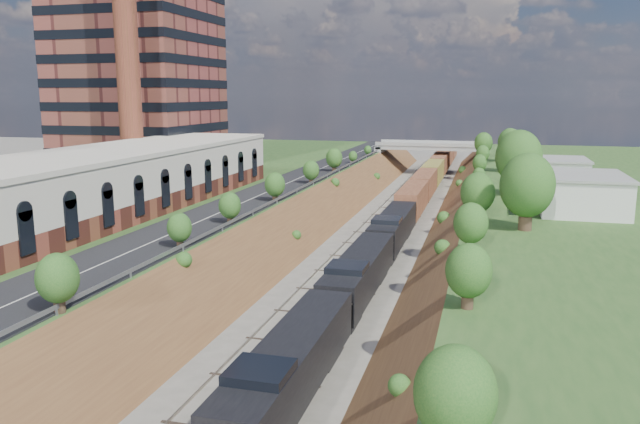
% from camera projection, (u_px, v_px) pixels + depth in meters
% --- Properties ---
extents(platform_left, '(44.00, 180.00, 5.00)m').
position_uv_depth(platform_left, '(168.00, 200.00, 93.49)').
color(platform_left, '#2D5422').
rests_on(platform_left, ground).
extents(embankment_left, '(10.00, 180.00, 10.00)m').
position_uv_depth(embankment_left, '(308.00, 224.00, 88.27)').
color(embankment_left, brown).
rests_on(embankment_left, ground).
extents(embankment_right, '(10.00, 180.00, 10.00)m').
position_uv_depth(embankment_right, '(467.00, 233.00, 82.59)').
color(embankment_right, brown).
rests_on(embankment_right, ground).
extents(rail_left_track, '(1.58, 180.00, 0.18)m').
position_uv_depth(rail_left_track, '(367.00, 227.00, 86.09)').
color(rail_left_track, gray).
rests_on(rail_left_track, ground).
extents(rail_right_track, '(1.58, 180.00, 0.18)m').
position_uv_depth(rail_right_track, '(404.00, 229.00, 84.74)').
color(rail_right_track, gray).
rests_on(rail_right_track, ground).
extents(road, '(8.00, 180.00, 0.10)m').
position_uv_depth(road, '(278.00, 188.00, 88.49)').
color(road, black).
rests_on(road, platform_left).
extents(guardrail, '(0.10, 171.00, 0.70)m').
position_uv_depth(guardrail, '(305.00, 185.00, 87.15)').
color(guardrail, '#99999E').
rests_on(guardrail, platform_left).
extents(commercial_building, '(14.30, 62.30, 7.00)m').
position_uv_depth(commercial_building, '(109.00, 181.00, 70.23)').
color(commercial_building, brown).
rests_on(commercial_building, platform_left).
extents(highrise_tower, '(22.00, 22.00, 53.90)m').
position_uv_depth(highrise_tower, '(135.00, 3.00, 102.05)').
color(highrise_tower, brown).
rests_on(highrise_tower, platform_left).
extents(smokestack, '(3.20, 3.20, 40.00)m').
position_uv_depth(smokestack, '(127.00, 44.00, 86.28)').
color(smokestack, brown).
rests_on(smokestack, platform_left).
extents(overpass, '(24.50, 8.30, 7.40)m').
position_uv_depth(overpass, '(430.00, 152.00, 143.28)').
color(overpass, gray).
rests_on(overpass, ground).
extents(white_building_near, '(9.00, 12.00, 4.00)m').
position_uv_depth(white_building_near, '(581.00, 194.00, 70.47)').
color(white_building_near, silver).
rests_on(white_building_near, platform_right).
extents(white_building_far, '(8.00, 10.00, 3.60)m').
position_uv_depth(white_building_far, '(557.00, 173.00, 91.49)').
color(white_building_far, silver).
rests_on(white_building_far, platform_right).
extents(tree_right_large, '(5.25, 5.25, 7.61)m').
position_uv_depth(tree_right_large, '(527.00, 186.00, 60.33)').
color(tree_right_large, '#473323').
rests_on(tree_right_large, platform_right).
extents(tree_left_crest, '(2.45, 2.45, 3.55)m').
position_uv_depth(tree_left_crest, '(156.00, 237.00, 49.25)').
color(tree_left_crest, '#473323').
rests_on(tree_left_crest, platform_left).
extents(freight_train, '(3.17, 161.36, 4.71)m').
position_uv_depth(freight_train, '(423.00, 186.00, 106.67)').
color(freight_train, black).
rests_on(freight_train, ground).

